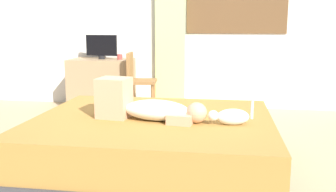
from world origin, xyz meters
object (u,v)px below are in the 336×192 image
object	(u,v)px
chair_by_desk	(137,78)
cat	(230,117)
tv_monitor	(102,47)
desk	(102,84)
cup	(120,57)
person_lying	(145,106)
bed	(153,143)

from	to	relation	value
chair_by_desk	cat	bearing A→B (deg)	-59.22
tv_monitor	desk	bearing A→B (deg)	180.00
cup	chair_by_desk	size ratio (longest dim) A/B	0.09
person_lying	cup	distance (m)	2.42
cat	desk	size ratio (longest dim) A/B	0.40
cat	cup	bearing A→B (deg)	123.85
bed	chair_by_desk	distance (m)	2.06
bed	desk	bearing A→B (deg)	118.53
tv_monitor	person_lying	bearing A→B (deg)	-63.56
tv_monitor	cup	distance (m)	0.32
cat	tv_monitor	bearing A→B (deg)	127.97
cat	cup	size ratio (longest dim) A/B	4.67
person_lying	chair_by_desk	distance (m)	2.10
bed	person_lying	distance (m)	0.36
cat	cup	distance (m)	2.81
chair_by_desk	desk	bearing A→B (deg)	156.86
bed	desk	world-z (taller)	desk
cat	desk	bearing A→B (deg)	128.15
cat	tv_monitor	distance (m)	3.02
person_lying	tv_monitor	bearing A→B (deg)	116.44
bed	cat	xyz separation A→B (m)	(0.66, -0.16, 0.30)
cup	desk	bearing A→B (deg)	173.47
bed	cup	distance (m)	2.42
person_lying	cat	xyz separation A→B (m)	(0.70, -0.07, -0.05)
person_lying	cup	bearing A→B (deg)	110.79
tv_monitor	cup	bearing A→B (deg)	-6.81
chair_by_desk	cup	bearing A→B (deg)	143.99
cup	chair_by_desk	distance (m)	0.47
bed	cup	bearing A→B (deg)	112.62
bed	person_lying	size ratio (longest dim) A/B	2.21
tv_monitor	chair_by_desk	xyz separation A→B (m)	(0.59, -0.26, -0.41)
person_lying	chair_by_desk	bearing A→B (deg)	105.12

